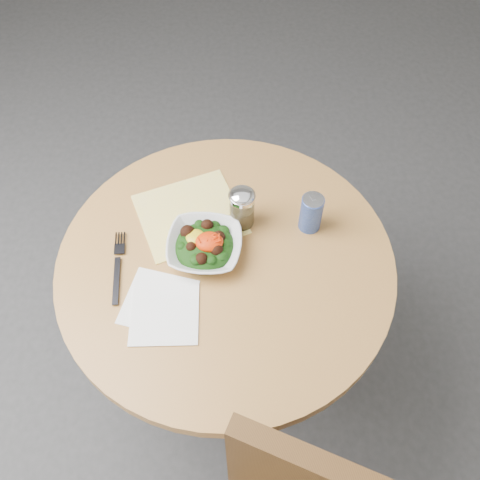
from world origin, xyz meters
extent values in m
plane|color=#303033|center=(0.00, 0.00, 0.00)|extent=(6.00, 6.00, 0.00)
cylinder|color=black|center=(0.00, 0.00, 0.01)|extent=(0.52, 0.52, 0.03)
cylinder|color=black|center=(0.00, 0.00, 0.35)|extent=(0.10, 0.10, 0.71)
cylinder|color=#C39046|center=(0.00, 0.00, 0.73)|extent=(0.90, 0.90, 0.04)
cube|color=yellow|center=(-0.10, 0.15, 0.75)|extent=(0.35, 0.33, 0.00)
cube|color=white|center=(-0.17, -0.12, 0.75)|extent=(0.21, 0.21, 0.00)
cube|color=white|center=(-0.15, -0.16, 0.75)|extent=(0.17, 0.17, 0.00)
imported|color=silver|center=(-0.05, 0.03, 0.77)|extent=(0.22, 0.22, 0.05)
ellipsoid|color=black|center=(-0.05, 0.03, 0.77)|extent=(0.16, 0.16, 0.06)
ellipsoid|color=gold|center=(-0.08, 0.04, 0.80)|extent=(0.05, 0.05, 0.02)
ellipsoid|color=#EF3C05|center=(-0.04, 0.02, 0.80)|extent=(0.07, 0.06, 0.03)
cube|color=black|center=(-0.28, -0.06, 0.76)|extent=(0.02, 0.14, 0.00)
cube|color=black|center=(-0.28, 0.05, 0.76)|extent=(0.03, 0.08, 0.00)
cylinder|color=silver|center=(0.05, 0.12, 0.80)|extent=(0.07, 0.07, 0.10)
cylinder|color=olive|center=(0.05, 0.12, 0.78)|extent=(0.06, 0.06, 0.06)
cylinder|color=silver|center=(0.05, 0.12, 0.86)|extent=(0.07, 0.07, 0.01)
ellipsoid|color=silver|center=(0.05, 0.12, 0.87)|extent=(0.07, 0.07, 0.03)
cylinder|color=navy|center=(0.23, 0.11, 0.81)|extent=(0.06, 0.06, 0.11)
cylinder|color=silver|center=(0.23, 0.11, 0.86)|extent=(0.06, 0.06, 0.00)
cube|color=silver|center=(0.23, 0.12, 0.87)|extent=(0.01, 0.02, 0.00)
camera|label=1|loc=(0.02, -0.77, 1.94)|focal=40.00mm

